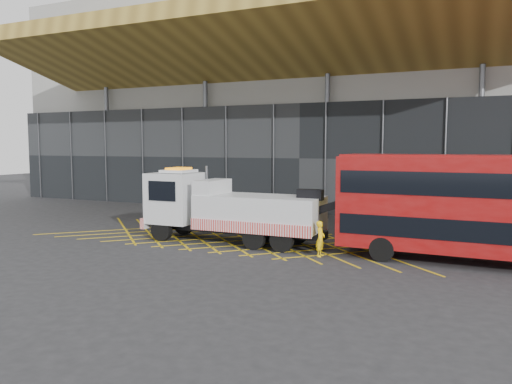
% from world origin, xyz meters
% --- Properties ---
extents(ground_plane, '(120.00, 120.00, 0.00)m').
position_xyz_m(ground_plane, '(0.00, 0.00, 0.00)').
color(ground_plane, '#252527').
extents(road_markings, '(21.56, 7.16, 0.01)m').
position_xyz_m(road_markings, '(2.40, 0.00, 0.01)').
color(road_markings, gold).
rests_on(road_markings, ground_plane).
extents(construction_building, '(55.00, 23.97, 18.00)m').
position_xyz_m(construction_building, '(1.92, 18.40, 8.98)').
color(construction_building, gray).
rests_on(construction_building, ground_plane).
extents(recovery_truck, '(11.01, 2.65, 3.84)m').
position_xyz_m(recovery_truck, '(2.44, -0.95, 1.78)').
color(recovery_truck, black).
rests_on(recovery_truck, ground_plane).
extents(bus_towed, '(11.25, 2.81, 4.55)m').
position_xyz_m(bus_towed, '(14.04, -0.86, 2.53)').
color(bus_towed, maroon).
rests_on(bus_towed, ground_plane).
extents(worker, '(0.38, 0.58, 1.59)m').
position_xyz_m(worker, '(7.80, -2.09, 0.80)').
color(worker, yellow).
rests_on(worker, ground_plane).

